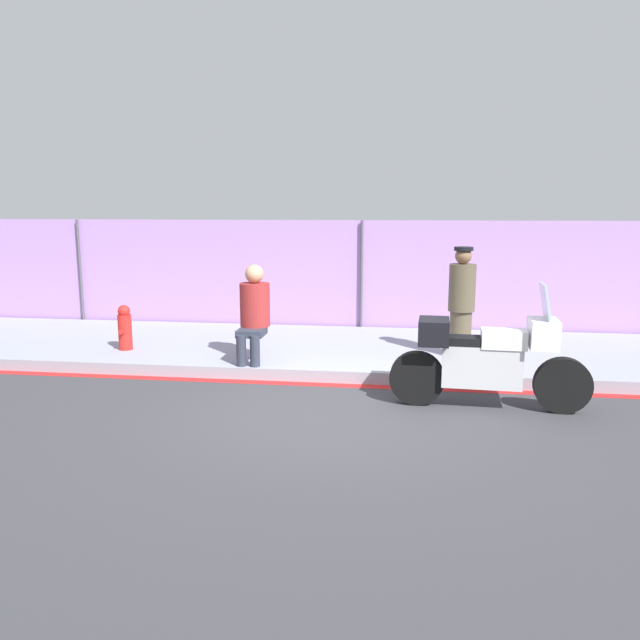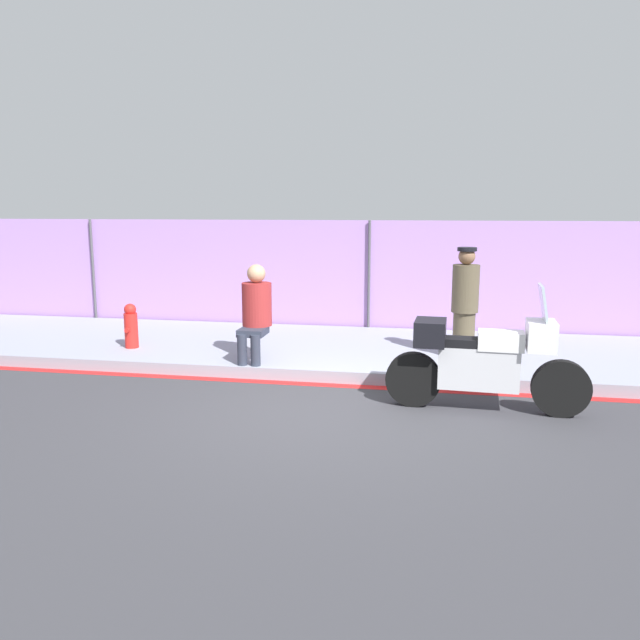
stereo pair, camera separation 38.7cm
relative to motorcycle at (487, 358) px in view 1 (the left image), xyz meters
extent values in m
plane|color=#38383D|center=(-1.81, -0.47, -0.62)|extent=(120.00, 120.00, 0.00)
cube|color=#8E93A3|center=(-1.81, 2.47, -0.54)|extent=(41.46, 3.30, 0.17)
cube|color=red|center=(-1.81, 0.73, -0.62)|extent=(41.46, 0.18, 0.01)
cube|color=#AD7FC6|center=(-1.81, 4.20, 0.46)|extent=(39.39, 0.08, 2.16)
cylinder|color=#4C4C51|center=(-7.39, 4.10, 0.46)|extent=(0.05, 0.05, 2.16)
cylinder|color=#4C4C51|center=(-1.81, 4.10, 0.46)|extent=(0.05, 0.05, 2.16)
cylinder|color=black|center=(0.88, -0.04, -0.29)|extent=(0.67, 0.17, 0.67)
cylinder|color=black|center=(-0.82, 0.04, -0.29)|extent=(0.67, 0.17, 0.67)
cube|color=silver|center=(-0.06, 0.00, -0.10)|extent=(0.95, 0.33, 0.51)
cube|color=white|center=(0.18, -0.01, 0.25)|extent=(0.53, 0.33, 0.22)
cube|color=black|center=(-0.16, 0.01, 0.21)|extent=(0.61, 0.31, 0.10)
cube|color=white|center=(0.62, -0.03, 0.33)|extent=(0.34, 0.49, 0.34)
cube|color=silver|center=(0.62, -0.03, 0.71)|extent=(0.13, 0.42, 0.42)
cube|color=black|center=(-0.64, 0.03, 0.31)|extent=(0.39, 0.52, 0.30)
cylinder|color=brown|center=(-0.15, 1.94, -0.10)|extent=(0.32, 0.32, 0.70)
cylinder|color=brown|center=(-0.15, 1.94, 0.60)|extent=(0.39, 0.39, 0.70)
sphere|color=brown|center=(-0.15, 1.94, 1.07)|extent=(0.24, 0.24, 0.24)
cylinder|color=black|center=(-0.15, 1.94, 1.17)|extent=(0.28, 0.28, 0.05)
cylinder|color=#2D3342|center=(-3.27, 0.93, -0.23)|extent=(0.14, 0.14, 0.45)
cylinder|color=#2D3342|center=(-3.08, 0.93, -0.23)|extent=(0.14, 0.14, 0.45)
cube|color=#2D3342|center=(-3.17, 1.16, 0.00)|extent=(0.37, 0.45, 0.10)
cylinder|color=maroon|center=(-3.17, 1.38, 0.37)|extent=(0.44, 0.44, 0.64)
sphere|color=tan|center=(-3.17, 1.38, 0.82)|extent=(0.27, 0.27, 0.27)
cylinder|color=red|center=(-5.36, 1.69, -0.17)|extent=(0.21, 0.21, 0.56)
sphere|color=red|center=(-5.36, 1.69, 0.17)|extent=(0.19, 0.19, 0.19)
cylinder|color=red|center=(-5.36, 1.58, -0.14)|extent=(0.07, 0.08, 0.07)
camera|label=1|loc=(-0.98, -7.44, 1.78)|focal=35.00mm
camera|label=2|loc=(-0.60, -7.38, 1.78)|focal=35.00mm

